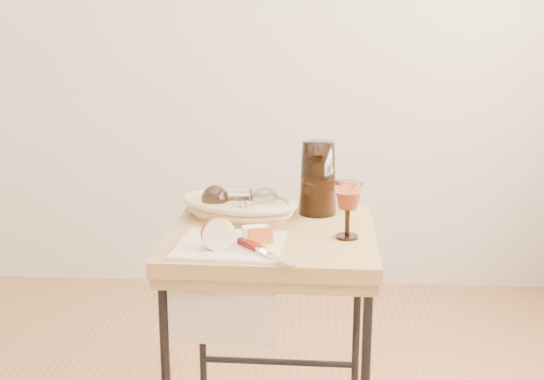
# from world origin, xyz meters

# --- Properties ---
(wall_back) EXTENTS (3.60, 0.00, 2.70)m
(wall_back) POSITION_xyz_m (0.00, 1.80, 1.35)
(wall_back) COLOR beige
(wall_back) RESTS_ON ground
(side_table) EXTENTS (0.58, 0.58, 0.72)m
(side_table) POSITION_xyz_m (0.43, 0.41, 0.36)
(side_table) COLOR brown
(side_table) RESTS_ON floor
(tea_towel) EXTENTS (0.29, 0.26, 0.01)m
(tea_towel) POSITION_xyz_m (0.33, 0.27, 0.72)
(tea_towel) COLOR beige
(tea_towel) RESTS_ON side_table
(bread_basket) EXTENTS (0.37, 0.31, 0.05)m
(bread_basket) POSITION_xyz_m (0.33, 0.53, 0.75)
(bread_basket) COLOR tan
(bread_basket) RESTS_ON side_table
(goblet_lying_a) EXTENTS (0.14, 0.10, 0.08)m
(goblet_lying_a) POSITION_xyz_m (0.30, 0.54, 0.77)
(goblet_lying_a) COLOR #3A281B
(goblet_lying_a) RESTS_ON bread_basket
(goblet_lying_b) EXTENTS (0.14, 0.15, 0.08)m
(goblet_lying_b) POSITION_xyz_m (0.38, 0.51, 0.77)
(goblet_lying_b) COLOR white
(goblet_lying_b) RESTS_ON bread_basket
(pitcher) EXTENTS (0.19, 0.26, 0.26)m
(pitcher) POSITION_xyz_m (0.56, 0.58, 0.83)
(pitcher) COLOR black
(pitcher) RESTS_ON side_table
(wine_goblet) EXTENTS (0.09, 0.09, 0.16)m
(wine_goblet) POSITION_xyz_m (0.64, 0.35, 0.80)
(wine_goblet) COLOR white
(wine_goblet) RESTS_ON side_table
(apple_half) EXTENTS (0.10, 0.07, 0.08)m
(apple_half) POSITION_xyz_m (0.30, 0.23, 0.77)
(apple_half) COLOR red
(apple_half) RESTS_ON tea_towel
(apple_wedge) EXTENTS (0.07, 0.05, 0.04)m
(apple_wedge) POSITION_xyz_m (0.40, 0.28, 0.75)
(apple_wedge) COLOR #FFE7BE
(apple_wedge) RESTS_ON tea_towel
(table_knife) EXTENTS (0.15, 0.18, 0.02)m
(table_knife) POSITION_xyz_m (0.42, 0.19, 0.73)
(table_knife) COLOR silver
(table_knife) RESTS_ON tea_towel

